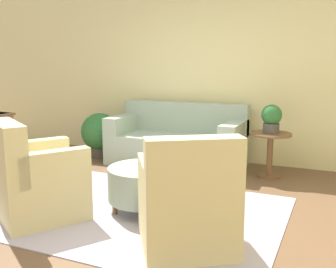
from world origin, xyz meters
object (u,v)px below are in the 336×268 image
Objects in this scene: ottoman_table at (145,183)px; potted_plant_on_side_table at (271,118)px; armchair_right at (188,205)px; side_table at (270,147)px; armchair_left at (35,181)px; potted_plant_floor at (100,133)px; couch at (177,142)px.

potted_plant_on_side_table is (0.98, 1.78, 0.51)m from ottoman_table.
armchair_right is 2.46m from potted_plant_on_side_table.
potted_plant_on_side_table is (0.00, 0.00, 0.39)m from side_table.
side_table reaches higher than ottoman_table.
armchair_left reaches higher than potted_plant_floor.
potted_plant_on_side_table is at bearing 83.71° from armchair_right.
armchair_right is at bearing -65.76° from couch.
couch is 2.59m from armchair_left.
potted_plant_floor is at bearing 109.62° from armchair_left.
potted_plant_on_side_table reaches higher than ottoman_table.
armchair_left reaches higher than side_table.
potted_plant_on_side_table reaches higher than couch.
ottoman_table is (-0.71, 0.62, -0.08)m from armchair_right.
armchair_left reaches higher than potted_plant_on_side_table.
potted_plant_on_side_table is (0.26, 2.40, 0.43)m from armchair_right.
armchair_left is 2.77× the size of potted_plant_on_side_table.
couch is 2.78× the size of potted_plant_floor.
armchair_right is at bearing -44.73° from potted_plant_floor.
potted_plant_floor is (-1.78, 1.85, 0.10)m from ottoman_table.
couch is 1.42m from side_table.
potted_plant_floor is (-0.88, 2.47, 0.02)m from armchair_left.
potted_plant_on_side_table is (1.41, -0.14, 0.48)m from couch.
side_table is (1.88, 2.40, 0.04)m from armchair_left.
armchair_left is at bearing 180.00° from armchair_right.
armchair_right is 2.42m from side_table.
armchair_left is at bearing -145.35° from ottoman_table.
armchair_left is 1.61m from armchair_right.
couch is 1.35m from potted_plant_floor.
armchair_right is 3.51m from potted_plant_floor.
armchair_left is at bearing -127.99° from side_table.
armchair_right is 2.77× the size of potted_plant_on_side_table.
side_table is 1.60× the size of potted_plant_on_side_table.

